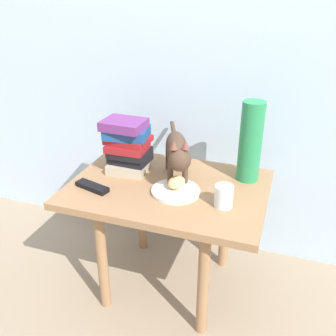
% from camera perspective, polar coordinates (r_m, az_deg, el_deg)
% --- Properties ---
extents(ground_plane, '(6.00, 6.00, 0.00)m').
position_cam_1_polar(ground_plane, '(1.87, 0.00, -16.79)').
color(ground_plane, gray).
extents(back_panel, '(4.00, 0.04, 2.20)m').
position_cam_1_polar(back_panel, '(1.76, 4.55, 20.47)').
color(back_panel, silver).
rests_on(back_panel, ground).
extents(side_table, '(0.80, 0.57, 0.52)m').
position_cam_1_polar(side_table, '(1.60, 0.00, -4.89)').
color(side_table, '#9E724C').
rests_on(side_table, ground).
extents(plate, '(0.19, 0.19, 0.01)m').
position_cam_1_polar(plate, '(1.51, 1.17, -3.49)').
color(plate, silver).
rests_on(plate, side_table).
extents(bread_roll, '(0.08, 0.10, 0.05)m').
position_cam_1_polar(bread_roll, '(1.50, 1.28, -2.18)').
color(bread_roll, '#E0BC7A').
rests_on(bread_roll, plate).
extents(cat, '(0.22, 0.45, 0.23)m').
position_cam_1_polar(cat, '(1.55, 1.36, 2.63)').
color(cat, '#4C3828').
rests_on(cat, side_table).
extents(book_stack, '(0.20, 0.17, 0.24)m').
position_cam_1_polar(book_stack, '(1.64, -6.10, 3.43)').
color(book_stack, '#BCB299').
rests_on(book_stack, side_table).
extents(green_vase, '(0.09, 0.09, 0.34)m').
position_cam_1_polar(green_vase, '(1.58, 12.31, 3.87)').
color(green_vase, '#288C51').
rests_on(green_vase, side_table).
extents(candle_jar, '(0.07, 0.07, 0.08)m').
position_cam_1_polar(candle_jar, '(1.42, 8.38, -4.39)').
color(candle_jar, silver).
rests_on(candle_jar, side_table).
extents(tv_remote, '(0.16, 0.08, 0.02)m').
position_cam_1_polar(tv_remote, '(1.56, -11.34, -2.78)').
color(tv_remote, black).
rests_on(tv_remote, side_table).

